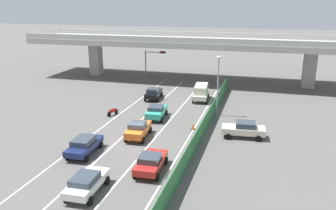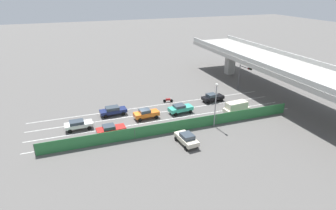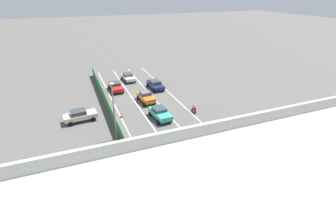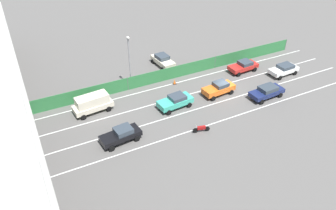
{
  "view_description": "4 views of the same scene",
  "coord_description": "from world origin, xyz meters",
  "px_view_note": "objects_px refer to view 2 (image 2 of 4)",
  "views": [
    {
      "loc": [
        11.97,
        -30.26,
        13.47
      ],
      "look_at": [
        1.34,
        7.43,
        1.77
      ],
      "focal_mm": 37.7,
      "sensor_mm": 36.0,
      "label": 1
    },
    {
      "loc": [
        43.11,
        -10.88,
        21.01
      ],
      "look_at": [
        -2.05,
        5.84,
        1.0
      ],
      "focal_mm": 30.89,
      "sensor_mm": 36.0,
      "label": 2
    },
    {
      "loc": [
        10.54,
        36.88,
        16.46
      ],
      "look_at": [
        -1.32,
        7.38,
        1.86
      ],
      "focal_mm": 26.94,
      "sensor_mm": 36.0,
      "label": 3
    },
    {
      "loc": [
        -29.08,
        23.14,
        23.07
      ],
      "look_at": [
        -0.57,
        8.7,
        0.98
      ],
      "focal_mm": 35.25,
      "sensor_mm": 36.0,
      "label": 4
    }
  ],
  "objects_px": {
    "car_sedan_black": "(213,97)",
    "car_sedan_red": "(111,129)",
    "parked_sedan_cream": "(187,138)",
    "motorcycle": "(168,100)",
    "car_van_cream": "(236,107)",
    "traffic_light": "(243,73)",
    "car_sedan_navy": "(113,110)",
    "car_taxi_teal": "(180,108)",
    "traffic_cone": "(178,125)",
    "car_taxi_orange": "(146,113)",
    "street_lamp": "(216,101)",
    "car_sedan_white": "(78,124)"
  },
  "relations": [
    {
      "from": "parked_sedan_cream",
      "to": "street_lamp",
      "type": "relative_size",
      "value": 0.62
    },
    {
      "from": "car_sedan_black",
      "to": "car_sedan_red",
      "type": "xyz_separation_m",
      "value": [
        6.59,
        -20.99,
        -0.02
      ]
    },
    {
      "from": "car_taxi_teal",
      "to": "street_lamp",
      "type": "height_order",
      "value": "street_lamp"
    },
    {
      "from": "parked_sedan_cream",
      "to": "street_lamp",
      "type": "xyz_separation_m",
      "value": [
        -3.67,
        6.46,
        3.46
      ]
    },
    {
      "from": "car_van_cream",
      "to": "car_sedan_white",
      "type": "bearing_deg",
      "value": -97.24
    },
    {
      "from": "motorcycle",
      "to": "street_lamp",
      "type": "xyz_separation_m",
      "value": [
        12.2,
        3.38,
        3.92
      ]
    },
    {
      "from": "parked_sedan_cream",
      "to": "motorcycle",
      "type": "bearing_deg",
      "value": 169.03
    },
    {
      "from": "car_sedan_black",
      "to": "traffic_light",
      "type": "xyz_separation_m",
      "value": [
        -2.94,
        8.61,
        3.1
      ]
    },
    {
      "from": "car_sedan_black",
      "to": "car_taxi_orange",
      "type": "xyz_separation_m",
      "value": [
        3.04,
        -14.35,
        0.04
      ]
    },
    {
      "from": "traffic_light",
      "to": "car_van_cream",
      "type": "bearing_deg",
      "value": -38.1
    },
    {
      "from": "traffic_light",
      "to": "car_sedan_black",
      "type": "bearing_deg",
      "value": -71.14
    },
    {
      "from": "car_taxi_orange",
      "to": "car_sedan_navy",
      "type": "distance_m",
      "value": 6.02
    },
    {
      "from": "car_taxi_orange",
      "to": "traffic_cone",
      "type": "relative_size",
      "value": 6.19
    },
    {
      "from": "car_sedan_navy",
      "to": "parked_sedan_cream",
      "type": "bearing_deg",
      "value": 30.27
    },
    {
      "from": "car_taxi_teal",
      "to": "parked_sedan_cream",
      "type": "relative_size",
      "value": 1.0
    },
    {
      "from": "car_van_cream",
      "to": "car_sedan_navy",
      "type": "bearing_deg",
      "value": -108.59
    },
    {
      "from": "car_taxi_teal",
      "to": "car_van_cream",
      "type": "bearing_deg",
      "value": 68.44
    },
    {
      "from": "car_van_cream",
      "to": "car_sedan_navy",
      "type": "relative_size",
      "value": 1.02
    },
    {
      "from": "car_sedan_red",
      "to": "car_sedan_navy",
      "type": "distance_m",
      "value": 7.09
    },
    {
      "from": "car_sedan_black",
      "to": "traffic_cone",
      "type": "distance_m",
      "value": 13.13
    },
    {
      "from": "car_taxi_teal",
      "to": "traffic_cone",
      "type": "bearing_deg",
      "value": -26.6
    },
    {
      "from": "car_sedan_black",
      "to": "motorcycle",
      "type": "xyz_separation_m",
      "value": [
        -2.52,
        -8.31,
        -0.42
      ]
    },
    {
      "from": "car_sedan_black",
      "to": "car_sedan_navy",
      "type": "height_order",
      "value": "car_sedan_black"
    },
    {
      "from": "car_sedan_red",
      "to": "parked_sedan_cream",
      "type": "xyz_separation_m",
      "value": [
        6.75,
        9.6,
        0.07
      ]
    },
    {
      "from": "car_taxi_teal",
      "to": "car_taxi_orange",
      "type": "bearing_deg",
      "value": -89.31
    },
    {
      "from": "car_sedan_black",
      "to": "parked_sedan_cream",
      "type": "relative_size",
      "value": 1.0
    },
    {
      "from": "motorcycle",
      "to": "traffic_cone",
      "type": "height_order",
      "value": "motorcycle"
    },
    {
      "from": "car_sedan_black",
      "to": "street_lamp",
      "type": "height_order",
      "value": "street_lamp"
    },
    {
      "from": "car_sedan_black",
      "to": "street_lamp",
      "type": "relative_size",
      "value": 0.62
    },
    {
      "from": "car_taxi_orange",
      "to": "car_sedan_white",
      "type": "bearing_deg",
      "value": -89.14
    },
    {
      "from": "car_sedan_white",
      "to": "traffic_light",
      "type": "bearing_deg",
      "value": 100.22
    },
    {
      "from": "car_sedan_navy",
      "to": "traffic_cone",
      "type": "distance_m",
      "value": 12.09
    },
    {
      "from": "motorcycle",
      "to": "car_sedan_red",
      "type": "bearing_deg",
      "value": -54.29
    },
    {
      "from": "car_sedan_red",
      "to": "street_lamp",
      "type": "xyz_separation_m",
      "value": [
        3.09,
        16.06,
        3.53
      ]
    },
    {
      "from": "car_taxi_teal",
      "to": "motorcycle",
      "type": "bearing_deg",
      "value": -177.0
    },
    {
      "from": "car_taxi_teal",
      "to": "traffic_light",
      "type": "distance_m",
      "value": 17.91
    },
    {
      "from": "car_taxi_teal",
      "to": "car_sedan_white",
      "type": "bearing_deg",
      "value": -89.21
    },
    {
      "from": "traffic_light",
      "to": "street_lamp",
      "type": "relative_size",
      "value": 0.78
    },
    {
      "from": "car_van_cream",
      "to": "car_taxi_teal",
      "type": "relative_size",
      "value": 1.07
    },
    {
      "from": "car_taxi_teal",
      "to": "traffic_cone",
      "type": "relative_size",
      "value": 6.3
    },
    {
      "from": "car_van_cream",
      "to": "car_sedan_red",
      "type": "bearing_deg",
      "value": -89.99
    },
    {
      "from": "car_van_cream",
      "to": "traffic_light",
      "type": "height_order",
      "value": "traffic_light"
    },
    {
      "from": "car_taxi_teal",
      "to": "car_sedan_black",
      "type": "bearing_deg",
      "value": 110.26
    },
    {
      "from": "car_taxi_orange",
      "to": "car_taxi_teal",
      "type": "xyz_separation_m",
      "value": [
        -0.08,
        6.32,
        -0.02
      ]
    },
    {
      "from": "car_van_cream",
      "to": "motorcycle",
      "type": "distance_m",
      "value": 13.15
    },
    {
      "from": "car_van_cream",
      "to": "motorcycle",
      "type": "relative_size",
      "value": 2.49
    },
    {
      "from": "car_sedan_navy",
      "to": "motorcycle",
      "type": "height_order",
      "value": "car_sedan_navy"
    },
    {
      "from": "car_sedan_black",
      "to": "motorcycle",
      "type": "distance_m",
      "value": 8.7
    },
    {
      "from": "car_sedan_red",
      "to": "traffic_cone",
      "type": "xyz_separation_m",
      "value": [
        1.3,
        10.5,
        -0.52
      ]
    },
    {
      "from": "car_sedan_white",
      "to": "traffic_cone",
      "type": "height_order",
      "value": "car_sedan_white"
    }
  ]
}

